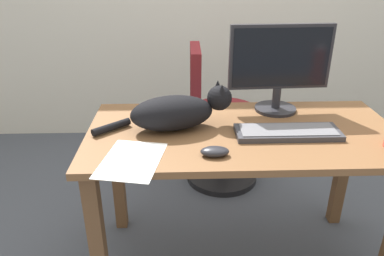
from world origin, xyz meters
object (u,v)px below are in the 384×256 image
office_chair (216,126)px  cat (177,111)px  computer_mouse (215,151)px  monitor (280,65)px  keyboard (288,132)px

office_chair → cat: (-0.25, -0.72, 0.41)m
cat → computer_mouse: (0.14, -0.25, -0.06)m
cat → computer_mouse: bearing=-60.4°
office_chair → computer_mouse: size_ratio=8.36×
monitor → computer_mouse: size_ratio=4.37×
office_chair → keyboard: 0.91m
keyboard → cat: bearing=169.7°
computer_mouse → cat: bearing=119.6°
monitor → computer_mouse: bearing=-127.4°
keyboard → cat: size_ratio=0.73×
keyboard → computer_mouse: (-0.32, -0.17, 0.00)m
office_chair → keyboard: bearing=-74.7°
monitor → office_chair: bearing=113.8°
office_chair → keyboard: office_chair is taller
computer_mouse → monitor: bearing=52.6°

